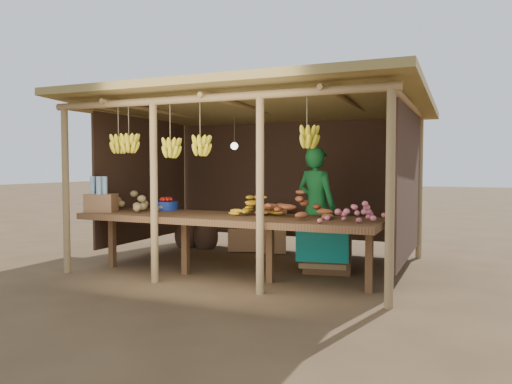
% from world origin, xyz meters
% --- Properties ---
extents(ground, '(60.00, 60.00, 0.00)m').
position_xyz_m(ground, '(0.00, 0.00, 0.00)').
color(ground, brown).
rests_on(ground, ground).
extents(stall_structure, '(4.70, 3.50, 2.43)m').
position_xyz_m(stall_structure, '(-0.00, -0.06, 1.92)').
color(stall_structure, '#9B7C50').
rests_on(stall_structure, ground).
extents(counter, '(3.90, 1.05, 0.80)m').
position_xyz_m(counter, '(0.00, -0.95, 0.74)').
color(counter, brown).
rests_on(counter, ground).
extents(potato_heap, '(1.12, 0.90, 0.37)m').
position_xyz_m(potato_heap, '(-1.59, -0.93, 0.98)').
color(potato_heap, '#A18D53').
rests_on(potato_heap, counter).
extents(sweet_potato_heap, '(0.94, 0.58, 0.36)m').
position_xyz_m(sweet_potato_heap, '(0.85, -0.86, 0.98)').
color(sweet_potato_heap, '#A25129').
rests_on(sweet_potato_heap, counter).
extents(onion_heap, '(0.76, 0.53, 0.35)m').
position_xyz_m(onion_heap, '(1.67, -1.16, 0.98)').
color(onion_heap, '#C96271').
rests_on(onion_heap, counter).
extents(banana_pile, '(0.59, 0.45, 0.34)m').
position_xyz_m(banana_pile, '(0.34, -0.77, 0.97)').
color(banana_pile, yellow).
rests_on(banana_pile, counter).
extents(tomato_basin, '(0.35, 0.35, 0.18)m').
position_xyz_m(tomato_basin, '(-1.14, -0.58, 0.87)').
color(tomato_basin, navy).
rests_on(tomato_basin, counter).
extents(bottle_box, '(0.46, 0.41, 0.48)m').
position_xyz_m(bottle_box, '(-1.81, -1.16, 0.98)').
color(bottle_box, '#8C623F').
rests_on(bottle_box, counter).
extents(vendor, '(0.72, 0.58, 1.70)m').
position_xyz_m(vendor, '(0.80, 0.33, 0.85)').
color(vendor, '#197431').
rests_on(vendor, ground).
extents(tarp_crate, '(0.78, 0.71, 0.82)m').
position_xyz_m(tarp_crate, '(1.08, -0.05, 0.34)').
color(tarp_crate, brown).
rests_on(tarp_crate, ground).
extents(carton_stack, '(1.09, 0.53, 0.75)m').
position_xyz_m(carton_stack, '(-0.31, 0.95, 0.33)').
color(carton_stack, '#8C623F').
rests_on(carton_stack, ground).
extents(burlap_sacks, '(0.81, 0.42, 0.57)m').
position_xyz_m(burlap_sacks, '(-1.54, 0.94, 0.25)').
color(burlap_sacks, '#442C1F').
rests_on(burlap_sacks, ground).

